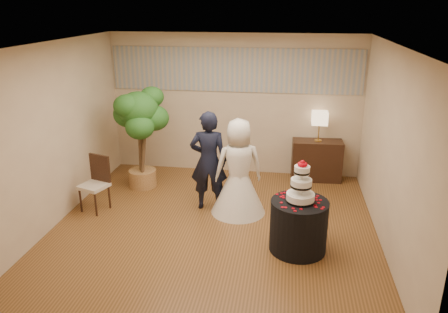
% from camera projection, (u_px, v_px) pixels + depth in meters
% --- Properties ---
extents(floor, '(5.00, 5.00, 0.00)m').
position_uv_depth(floor, '(214.00, 227.00, 6.85)').
color(floor, brown).
rests_on(floor, ground).
extents(ceiling, '(5.00, 5.00, 0.00)m').
position_uv_depth(ceiling, '(212.00, 44.00, 5.92)').
color(ceiling, white).
rests_on(ceiling, wall_back).
extents(wall_back, '(5.00, 0.06, 2.80)m').
position_uv_depth(wall_back, '(235.00, 105.00, 8.71)').
color(wall_back, beige).
rests_on(wall_back, ground).
extents(wall_front, '(5.00, 0.06, 2.80)m').
position_uv_depth(wall_front, '(167.00, 223.00, 4.05)').
color(wall_front, beige).
rests_on(wall_front, ground).
extents(wall_left, '(0.06, 5.00, 2.80)m').
position_uv_depth(wall_left, '(54.00, 135.00, 6.73)').
color(wall_left, beige).
rests_on(wall_left, ground).
extents(wall_right, '(0.06, 5.00, 2.80)m').
position_uv_depth(wall_right, '(391.00, 151.00, 6.03)').
color(wall_right, beige).
rests_on(wall_right, ground).
extents(mural_border, '(4.90, 0.02, 0.85)m').
position_uv_depth(mural_border, '(235.00, 70.00, 8.46)').
color(mural_border, '#9B9A94').
rests_on(mural_border, wall_back).
extents(groom, '(0.65, 0.46, 1.70)m').
position_uv_depth(groom, '(209.00, 161.00, 7.24)').
color(groom, black).
rests_on(groom, floor).
extents(bride, '(1.14, 1.14, 1.61)m').
position_uv_depth(bride, '(239.00, 167.00, 7.11)').
color(bride, white).
rests_on(bride, floor).
extents(cake_table, '(0.95, 0.95, 0.75)m').
position_uv_depth(cake_table, '(299.00, 226.00, 6.13)').
color(cake_table, black).
rests_on(cake_table, floor).
extents(wedding_cake, '(0.40, 0.40, 0.61)m').
position_uv_depth(wedding_cake, '(301.00, 181.00, 5.90)').
color(wedding_cake, white).
rests_on(wedding_cake, cake_table).
extents(console, '(0.98, 0.47, 0.80)m').
position_uv_depth(console, '(317.00, 160.00, 8.59)').
color(console, black).
rests_on(console, floor).
extents(table_lamp, '(0.30, 0.30, 0.58)m').
position_uv_depth(table_lamp, '(319.00, 126.00, 8.36)').
color(table_lamp, beige).
rests_on(table_lamp, console).
extents(ficus_tree, '(1.27, 1.27, 1.94)m').
position_uv_depth(ficus_tree, '(140.00, 138.00, 8.07)').
color(ficus_tree, '#276020').
rests_on(ficus_tree, floor).
extents(side_chair, '(0.55, 0.56, 0.94)m').
position_uv_depth(side_chair, '(94.00, 184.00, 7.28)').
color(side_chair, black).
rests_on(side_chair, floor).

